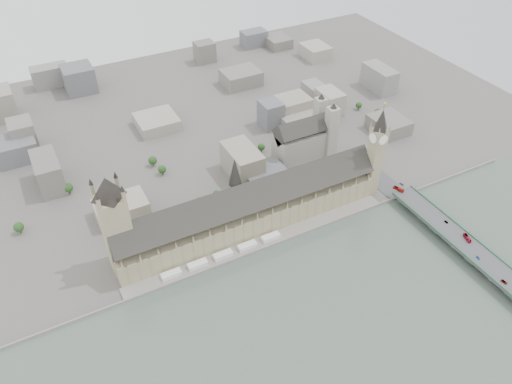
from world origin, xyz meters
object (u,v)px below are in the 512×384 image
elizabeth_tower (377,147)px  car_grey (504,282)px  westminster_bridge (452,236)px  westminster_abbey (305,139)px  red_bus_south (467,238)px  victoria_tower (115,220)px  car_silver (446,222)px  car_approach (402,184)px  red_bus_north (398,189)px  car_blue (478,258)px  palace_of_westminster (248,209)px

elizabeth_tower → car_grey: elizabeth_tower is taller
westminster_bridge → westminster_abbey: (-51.08, 182.50, 19.96)m
westminster_abbey → elizabeth_tower: bearing=-72.7°
elizabeth_tower → red_bus_south: bearing=-75.1°
victoria_tower → car_silver: bearing=-19.1°
westminster_abbey → car_silver: bearing=-71.9°
victoria_tower → car_approach: victoria_tower is taller
westminster_abbey → red_bus_north: bearing=-66.8°
car_blue → car_silver: bearing=94.5°
palace_of_westminster → car_blue: 212.11m
victoria_tower → westminster_abbey: 244.79m
car_blue → red_bus_north: bearing=104.8°
westminster_abbey → car_approach: 118.56m
westminster_abbey → car_approach: westminster_abbey is taller
victoria_tower → car_approach: size_ratio=18.95×
westminster_bridge → car_silver: car_silver is taller
elizabeth_tower → car_blue: 139.76m
westminster_abbey → car_blue: size_ratio=15.93×
elizabeth_tower → car_blue: (19.26, -130.16, -47.11)m
palace_of_westminster → westminster_bridge: 195.05m
palace_of_westminster → car_silver: size_ratio=66.67×
car_approach → elizabeth_tower: bearing=138.1°
car_approach → car_grey: bearing=-106.9°
victoria_tower → red_bus_north: bearing=-8.1°
victoria_tower → red_bus_south: victoria_tower is taller
victoria_tower → red_bus_south: 317.85m
elizabeth_tower → car_silver: 98.55m
red_bus_south → car_silver: 25.92m
car_silver → car_approach: 65.31m
westminster_abbey → car_grey: (44.44, -247.44, -14.05)m
elizabeth_tower → car_approach: (29.02, -16.50, -47.07)m
car_approach → palace_of_westminster: bearing=158.1°
red_bus_north → car_grey: size_ratio=2.09×
red_bus_north → westminster_bridge: bearing=-108.9°
red_bus_north → red_bus_south: bearing=-106.3°
westminster_abbey → car_silver: (55.25, -168.80, -14.18)m
car_approach → red_bus_north: bearing=-162.2°
victoria_tower → car_approach: bearing=-6.8°
palace_of_westminster → car_blue: (157.26, -141.86, -11.73)m
palace_of_westminster → elizabeth_tower: size_ratio=2.47×
elizabeth_tower → car_approach: elizabeth_tower is taller
palace_of_westminster → car_approach: palace_of_westminster is taller
westminster_bridge → westminster_abbey: westminster_abbey is taller
westminster_bridge → westminster_abbey: bearing=105.6°
westminster_bridge → red_bus_south: size_ratio=28.61×
westminster_bridge → red_bus_south: bearing=-68.9°
victoria_tower → westminster_abbey: size_ratio=1.47×
elizabeth_tower → victoria_tower: (-260.00, 18.00, -2.88)m
westminster_abbey → red_bus_south: 202.96m
westminster_abbey → car_blue: westminster_abbey is taller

